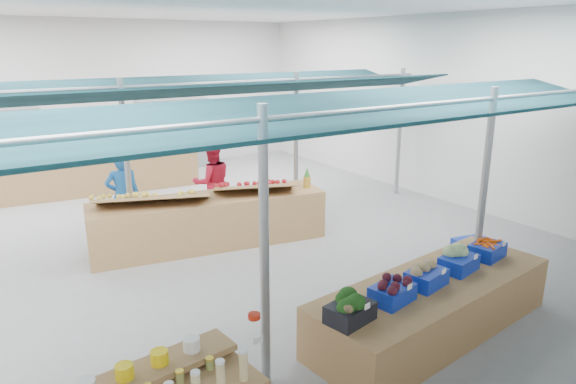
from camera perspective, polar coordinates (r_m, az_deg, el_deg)
name	(u,v)px	position (r m, az deg, el deg)	size (l,w,h in m)	color
floor	(198,246)	(9.49, -9.96, -5.98)	(13.00, 13.00, 0.00)	slate
hall	(160,93)	(10.18, -14.07, 10.66)	(13.00, 13.00, 13.00)	silver
pole_grid	(286,161)	(7.81, -0.26, 3.41)	(10.00, 4.60, 3.00)	gray
awnings	(286,97)	(7.66, -0.27, 10.50)	(9.50, 7.08, 0.30)	black
back_shelving_right	(174,135)	(15.33, -12.54, 6.22)	(2.00, 0.50, 2.00)	#B23F33
veg_counter	(433,306)	(6.89, 15.83, -12.06)	(3.53, 1.18, 0.69)	olive
fruit_counter	(210,221)	(9.40, -8.69, -3.21)	(4.18, 1.00, 0.90)	olive
far_counter	(95,174)	(13.52, -20.68, 1.88)	(4.97, 0.99, 0.89)	olive
crate_stack	(469,257)	(8.66, 19.43, -6.80)	(0.49, 0.34, 0.58)	#0F2AA9
vendor_left	(123,197)	(9.88, -17.83, -0.49)	(0.61, 0.40, 1.67)	#1958A2
vendor_right	(212,182)	(10.49, -8.40, 1.05)	(0.81, 0.63, 1.67)	#B9162E
crate_broccoli	(350,308)	(5.60, 6.93, -12.63)	(0.56, 0.45, 0.35)	black
crate_beets	(392,291)	(6.07, 11.52, -10.71)	(0.56, 0.45, 0.29)	#0F2AA9
crate_celeriac	(427,275)	(6.53, 15.15, -8.86)	(0.56, 0.45, 0.31)	#0F2AA9
crate_cabbage	(459,259)	(7.06, 18.47, -7.10)	(0.56, 0.45, 0.35)	#0F2AA9
crate_carrots	(487,250)	(7.63, 21.26, -6.00)	(0.56, 0.45, 0.29)	#0F2AA9
sparrow	(348,309)	(5.38, 6.71, -12.79)	(0.12, 0.09, 0.11)	brown
pole_ribbon	(254,318)	(4.91, -3.75, -13.84)	(0.12, 0.12, 0.28)	red
apple_heap_yellow	(152,196)	(8.95, -14.86, -0.44)	(2.02, 1.35, 0.27)	#997247
apple_heap_red	(255,185)	(9.36, -3.68, 0.79)	(1.65, 1.20, 0.27)	#997247
pineapple	(307,178)	(9.74, 2.13, 1.52)	(0.14, 0.14, 0.39)	#8C6019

